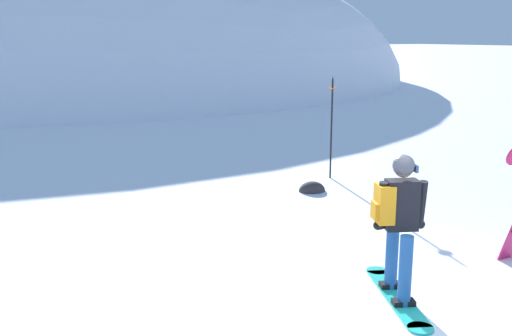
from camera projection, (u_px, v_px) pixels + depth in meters
ground_plane at (406, 320)px, 6.45m from camera, size 300.00×300.00×0.00m
ridge_peak_main at (75, 83)px, 38.61m from camera, size 43.28×38.95×17.92m
ridge_peak_far at (266, 68)px, 56.35m from camera, size 20.44×18.39×12.47m
snowboarder_main at (398, 223)px, 6.79m from camera, size 0.93×1.70×1.71m
piste_marker_near at (332, 121)px, 12.59m from camera, size 0.20×0.20×2.18m
rock_dark at (312, 191)px, 11.76m from camera, size 0.55×0.47×0.38m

